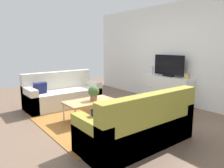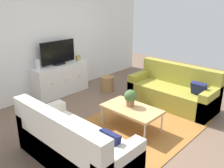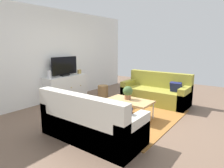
# 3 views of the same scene
# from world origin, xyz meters

# --- Properties ---
(ground_plane) EXTENTS (10.00, 10.00, 0.00)m
(ground_plane) POSITION_xyz_m (0.00, 0.00, 0.00)
(ground_plane) COLOR brown
(wall_back) EXTENTS (6.40, 0.12, 2.70)m
(wall_back) POSITION_xyz_m (0.00, 2.55, 1.35)
(wall_back) COLOR white
(wall_back) RESTS_ON ground_plane
(area_rug) EXTENTS (2.50, 1.90, 0.01)m
(area_rug) POSITION_xyz_m (0.00, -0.15, 0.01)
(area_rug) COLOR #9E662D
(area_rug) RESTS_ON ground_plane
(couch_left_side) EXTENTS (0.82, 1.88, 0.88)m
(couch_left_side) POSITION_xyz_m (-1.44, -0.10, 0.29)
(couch_left_side) COLOR beige
(couch_left_side) RESTS_ON ground_plane
(couch_right_side) EXTENTS (0.82, 1.88, 0.88)m
(couch_right_side) POSITION_xyz_m (1.44, -0.10, 0.29)
(couch_right_side) COLOR olive
(couch_right_side) RESTS_ON ground_plane
(coffee_table) EXTENTS (0.60, 1.05, 0.42)m
(coffee_table) POSITION_xyz_m (-0.06, -0.09, 0.39)
(coffee_table) COLOR tan
(coffee_table) RESTS_ON ground_plane
(potted_plant) EXTENTS (0.23, 0.23, 0.31)m
(potted_plant) POSITION_xyz_m (-0.02, -0.02, 0.60)
(potted_plant) COLOR #936042
(potted_plant) RESTS_ON coffee_table
(tv_console) EXTENTS (1.40, 0.47, 0.75)m
(tv_console) POSITION_xyz_m (0.10, 2.27, 0.37)
(tv_console) COLOR white
(tv_console) RESTS_ON ground_plane
(flat_screen_tv) EXTENTS (0.92, 0.16, 0.58)m
(flat_screen_tv) POSITION_xyz_m (0.10, 2.29, 1.03)
(flat_screen_tv) COLOR black
(flat_screen_tv) RESTS_ON tv_console
(glass_vase) EXTENTS (0.11, 0.11, 0.23)m
(glass_vase) POSITION_xyz_m (-0.49, 2.27, 0.86)
(glass_vase) COLOR silver
(glass_vase) RESTS_ON tv_console
(mantel_clock) EXTENTS (0.11, 0.07, 0.13)m
(mantel_clock) POSITION_xyz_m (0.68, 2.27, 0.81)
(mantel_clock) COLOR tan
(mantel_clock) RESTS_ON tv_console
(wicker_basket) EXTENTS (0.34, 0.34, 0.38)m
(wicker_basket) POSITION_xyz_m (1.02, 1.56, 0.19)
(wicker_basket) COLOR #9E7547
(wicker_basket) RESTS_ON ground_plane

